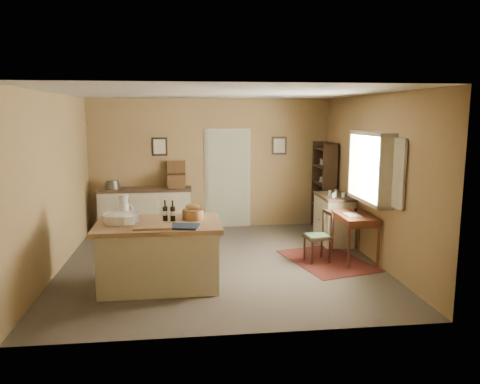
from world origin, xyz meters
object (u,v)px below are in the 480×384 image
object	(u,v)px
work_island	(159,252)
desk_chair	(317,237)
sideboard	(146,209)
right_cabinet	(334,218)
shelving_unit	(326,186)
writing_desk	(355,220)

from	to	relation	value
work_island	desk_chair	bearing A→B (deg)	17.46
sideboard	right_cabinet	distance (m)	3.74
desk_chair	shelving_unit	xyz separation A→B (m)	(0.77, 2.09, 0.50)
right_cabinet	shelving_unit	bearing A→B (deg)	81.60
work_island	sideboard	distance (m)	3.12
work_island	writing_desk	xyz separation A→B (m)	(3.13, 0.80, 0.19)
work_island	sideboard	world-z (taller)	work_island
work_island	writing_desk	distance (m)	3.23
sideboard	work_island	bearing A→B (deg)	-82.32
writing_desk	shelving_unit	bearing A→B (deg)	85.95
writing_desk	desk_chair	distance (m)	0.68
work_island	shelving_unit	distance (m)	4.39
sideboard	right_cabinet	size ratio (longest dim) A/B	1.88
right_cabinet	shelving_unit	xyz separation A→B (m)	(0.15, 1.01, 0.45)
writing_desk	desk_chair	xyz separation A→B (m)	(-0.63, 0.00, -0.26)
writing_desk	right_cabinet	bearing A→B (deg)	90.01
work_island	desk_chair	world-z (taller)	work_island
sideboard	desk_chair	size ratio (longest dim) A/B	2.29
sideboard	shelving_unit	distance (m)	3.72
sideboard	desk_chair	world-z (taller)	sideboard
sideboard	right_cabinet	xyz separation A→B (m)	(3.54, -1.21, -0.02)
work_island	right_cabinet	size ratio (longest dim) A/B	1.72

